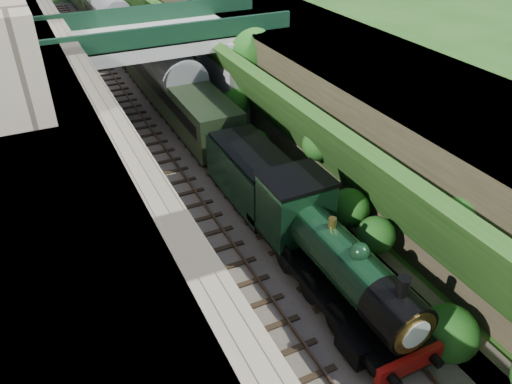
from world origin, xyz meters
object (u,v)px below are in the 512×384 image
tree (250,53)px  locomotive (331,257)px  tender (252,178)px  road_bridge (169,62)px

tree → locomotive: (-4.71, -17.48, -2.75)m
tree → tender: tree is taller
road_bridge → tender: 12.69m
locomotive → tender: size_ratio=1.70×
road_bridge → tender: bearing=-88.8°
road_bridge → locomotive: 19.93m
tree → road_bridge: bearing=154.9°
tree → tender: bearing=-115.0°
tree → locomotive: 18.31m
tree → tender: (-4.71, -10.11, -3.03)m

